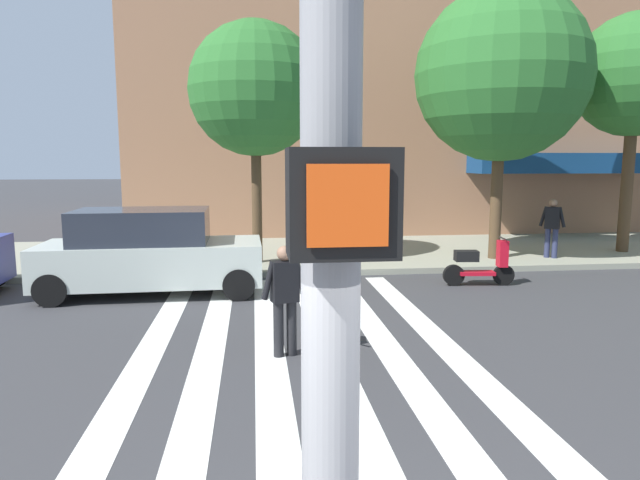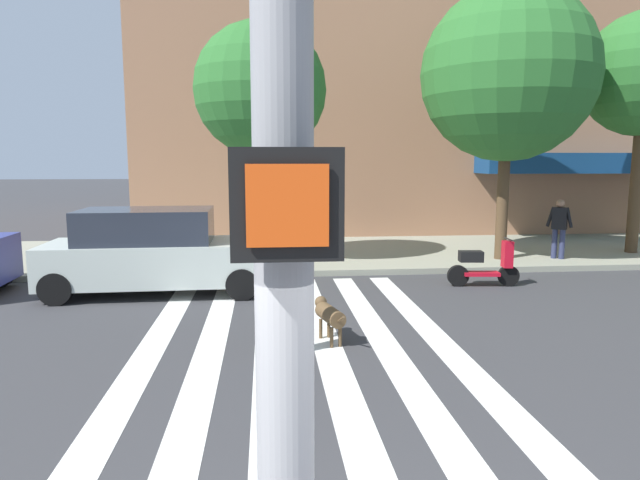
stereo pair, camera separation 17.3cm
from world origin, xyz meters
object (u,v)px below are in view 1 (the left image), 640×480
object	(u,v)px
parked_car_behind_first	(150,253)
dog_on_leash	(329,314)
parked_scooter	(479,265)
pedestrian_bystander	(552,225)
street_tree_middle	(502,75)
street_tree_further	(635,76)
pedestrian_dog_walker	(285,294)
street_tree_nearest	(255,90)

from	to	relation	value
parked_car_behind_first	dog_on_leash	world-z (taller)	parked_car_behind_first
parked_scooter	pedestrian_bystander	size ratio (longest dim) A/B	1.00
street_tree_middle	street_tree_further	world-z (taller)	street_tree_middle
pedestrian_dog_walker	dog_on_leash	world-z (taller)	pedestrian_dog_walker
parked_scooter	street_tree_middle	bearing A→B (deg)	59.90
parked_scooter	street_tree_further	world-z (taller)	street_tree_further
street_tree_middle	parked_scooter	bearing A→B (deg)	-120.10
parked_car_behind_first	pedestrian_bystander	xyz separation A→B (m)	(10.45, 2.42, 0.18)
pedestrian_dog_walker	street_tree_middle	bearing A→B (deg)	47.52
parked_car_behind_first	pedestrian_bystander	bearing A→B (deg)	13.02
street_tree_nearest	pedestrian_dog_walker	xyz separation A→B (m)	(0.34, -6.94, -3.72)
pedestrian_dog_walker	dog_on_leash	distance (m)	1.04
parked_scooter	street_tree_further	distance (m)	8.21
pedestrian_dog_walker	pedestrian_bystander	distance (m)	10.24
dog_on_leash	pedestrian_bystander	size ratio (longest dim) A/B	0.66
street_tree_nearest	street_tree_further	size ratio (longest dim) A/B	0.91
street_tree_further	street_tree_nearest	bearing A→B (deg)	-177.35
pedestrian_dog_walker	parked_scooter	bearing A→B (deg)	41.58
dog_on_leash	street_tree_nearest	bearing A→B (deg)	99.52
street_tree_middle	dog_on_leash	xyz separation A→B (m)	(-5.48, -6.20, -4.66)
parked_scooter	pedestrian_bystander	distance (m)	4.03
street_tree_nearest	pedestrian_dog_walker	size ratio (longest dim) A/B	3.80
pedestrian_bystander	pedestrian_dog_walker	bearing A→B (deg)	-139.58
parked_car_behind_first	street_tree_middle	world-z (taller)	street_tree_middle
street_tree_middle	pedestrian_bystander	world-z (taller)	street_tree_middle
street_tree_nearest	street_tree_further	distance (m)	10.88
parked_scooter	street_tree_middle	world-z (taller)	street_tree_middle
street_tree_middle	pedestrian_bystander	xyz separation A→B (m)	(1.60, -0.13, -4.02)
street_tree_further	parked_scooter	bearing A→B (deg)	-150.58
parked_scooter	pedestrian_dog_walker	bearing A→B (deg)	-138.42
street_tree_middle	pedestrian_dog_walker	bearing A→B (deg)	-132.48
parked_scooter	dog_on_leash	bearing A→B (deg)	-137.89
pedestrian_bystander	street_tree_middle	bearing A→B (deg)	175.38
street_tree_further	pedestrian_dog_walker	world-z (taller)	street_tree_further
dog_on_leash	street_tree_middle	bearing A→B (deg)	48.53
parked_car_behind_first	street_tree_further	size ratio (longest dim) A/B	0.68
parked_car_behind_first	street_tree_further	xyz separation A→B (m)	(13.17, 3.22, 4.34)
pedestrian_dog_walker	pedestrian_bystander	size ratio (longest dim) A/B	1.00
street_tree_nearest	dog_on_leash	xyz separation A→B (m)	(1.07, -6.36, -4.20)
street_tree_nearest	street_tree_further	world-z (taller)	street_tree_further
parked_scooter	street_tree_middle	size ratio (longest dim) A/B	0.22
parked_car_behind_first	parked_scooter	size ratio (longest dim) A/B	2.85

